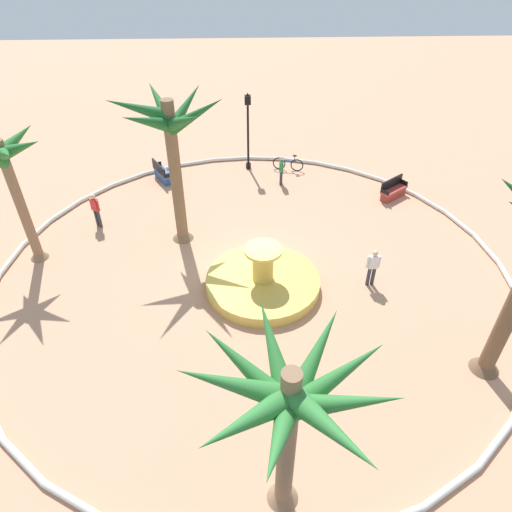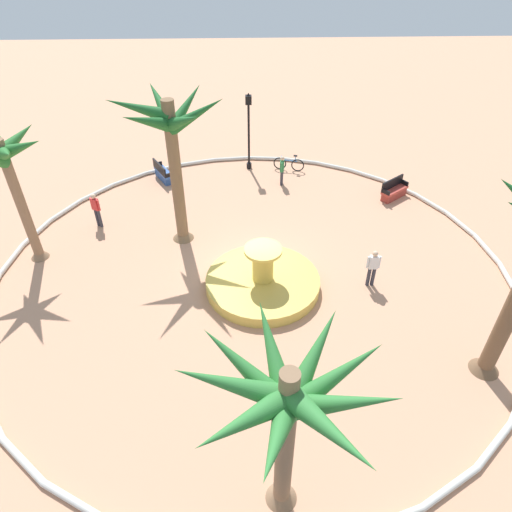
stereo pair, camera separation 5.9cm
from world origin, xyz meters
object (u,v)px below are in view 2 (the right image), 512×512
(bench_east, at_px, (394,192))
(bench_west, at_px, (163,174))
(palm_tree_near_fountain, at_px, (171,137))
(palm_tree_by_curb, at_px, (287,403))
(fountain, at_px, (263,282))
(palm_tree_far_side, at_px, (8,167))
(person_cyclist_photo, at_px, (373,266))
(lamppost, at_px, (249,126))
(person_cyclist_helmet, at_px, (282,169))
(bicycle_red_frame, at_px, (289,164))
(person_pedestrian_stroll, at_px, (96,208))

(bench_east, distance_m, bench_west, 12.06)
(palm_tree_near_fountain, bearing_deg, palm_tree_by_curb, 106.88)
(palm_tree_by_curb, bearing_deg, bench_east, -115.16)
(palm_tree_by_curb, relative_size, bench_east, 3.33)
(fountain, relative_size, bench_east, 2.80)
(bench_east, xyz_separation_m, bench_west, (11.84, -2.30, 0.00))
(palm_tree_near_fountain, xyz_separation_m, palm_tree_by_curb, (-3.47, 11.43, -0.65))
(fountain, height_order, bench_west, fountain)
(palm_tree_far_side, height_order, person_cyclist_photo, palm_tree_far_side)
(lamppost, distance_m, person_cyclist_helmet, 3.00)
(bicycle_red_frame, bearing_deg, fountain, 78.93)
(lamppost, bearing_deg, fountain, 91.68)
(palm_tree_by_curb, distance_m, person_cyclist_helmet, 16.52)
(fountain, xyz_separation_m, bench_west, (4.92, -8.87, 0.06))
(bench_west, relative_size, bicycle_red_frame, 0.98)
(fountain, distance_m, person_pedestrian_stroll, 8.63)
(person_cyclist_photo, bearing_deg, palm_tree_by_curb, 62.75)
(person_pedestrian_stroll, bearing_deg, palm_tree_by_curb, 120.62)
(person_pedestrian_stroll, bearing_deg, bench_west, -118.98)
(fountain, xyz_separation_m, person_cyclist_photo, (-4.19, 0.00, 0.64))
(person_cyclist_photo, height_order, person_pedestrian_stroll, person_pedestrian_stroll)
(bicycle_red_frame, bearing_deg, palm_tree_near_fountain, 49.96)
(bench_east, relative_size, bench_west, 0.96)
(person_cyclist_helmet, xyz_separation_m, person_pedestrian_stroll, (8.71, 3.65, 0.06))
(bicycle_red_frame, height_order, person_pedestrian_stroll, person_pedestrian_stroll)
(palm_tree_near_fountain, xyz_separation_m, person_cyclist_photo, (-7.58, 3.44, -3.81))
(person_cyclist_helmet, bearing_deg, palm_tree_far_side, 29.11)
(palm_tree_by_curb, xyz_separation_m, bicycle_red_frame, (-1.83, -17.73, -3.70))
(bench_west, xyz_separation_m, bicycle_red_frame, (-6.82, -0.86, 0.04))
(bench_west, relative_size, lamppost, 0.39)
(palm_tree_far_side, bearing_deg, person_cyclist_helmet, -150.89)
(palm_tree_by_curb, relative_size, lamppost, 1.24)
(lamppost, xyz_separation_m, person_cyclist_helmet, (-1.68, 1.92, -1.58))
(bench_west, bearing_deg, palm_tree_by_curb, 106.49)
(fountain, height_order, person_cyclist_photo, fountain)
(person_cyclist_photo, bearing_deg, palm_tree_far_side, -9.36)
(bench_east, bearing_deg, bench_west, -10.98)
(fountain, height_order, palm_tree_near_fountain, palm_tree_near_fountain)
(palm_tree_far_side, relative_size, person_cyclist_photo, 3.36)
(palm_tree_far_side, bearing_deg, palm_tree_by_curb, 132.53)
(fountain, height_order, person_cyclist_helmet, fountain)
(palm_tree_far_side, relative_size, bench_east, 3.51)
(lamppost, bearing_deg, person_cyclist_helmet, 131.15)
(bench_east, bearing_deg, fountain, 43.53)
(palm_tree_far_side, bearing_deg, person_cyclist_photo, 170.64)
(palm_tree_near_fountain, xyz_separation_m, palm_tree_far_side, (5.90, 1.21, -0.53))
(bench_west, bearing_deg, person_pedestrian_stroll, 61.02)
(palm_tree_far_side, relative_size, person_pedestrian_stroll, 3.28)
(person_cyclist_photo, bearing_deg, bench_east, -112.52)
(palm_tree_by_curb, height_order, bench_east, palm_tree_by_curb)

